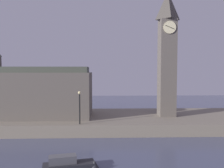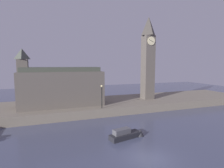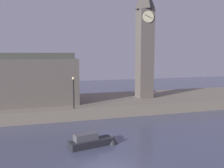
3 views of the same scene
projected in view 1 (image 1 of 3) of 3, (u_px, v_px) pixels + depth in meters
The scene contains 5 objects.
far_embankment at pixel (86, 121), 33.19m from camera, with size 70.00×12.00×1.50m, color slate.
clock_tower at pixel (167, 52), 32.56m from camera, with size 2.45×2.49×17.38m.
parliament_hall at pixel (37, 92), 32.48m from camera, with size 14.43×6.77×10.10m.
streetlamp at pixel (80, 104), 27.69m from camera, with size 0.36×0.36×3.97m.
boat_barge_dark at pixel (74, 165), 18.39m from camera, with size 4.81×2.10×1.39m.
Camera 1 is at (2.67, -12.93, 7.93)m, focal length 37.26 mm.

